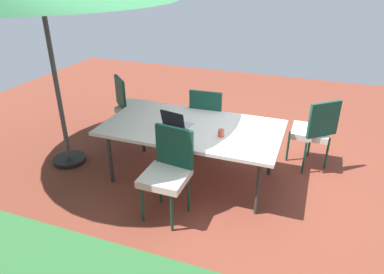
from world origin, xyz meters
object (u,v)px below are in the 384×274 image
(chair_southwest, at_px, (314,130))
(chair_south, at_px, (208,117))
(laptop, at_px, (176,123))
(cup, at_px, (221,133))
(dining_table, at_px, (192,129))
(chair_north, at_px, (168,170))
(chair_southeast, at_px, (131,104))

(chair_southwest, bearing_deg, chair_south, -36.98)
(laptop, distance_m, cup, 0.59)
(chair_south, xyz_separation_m, chair_southwest, (-1.41, -0.10, 0.00))
(dining_table, xyz_separation_m, laptop, (0.18, 0.07, 0.09))
(dining_table, xyz_separation_m, chair_southwest, (-1.38, -0.81, -0.13))
(chair_north, height_order, laptop, chair_north)
(chair_southwest, height_order, chair_southeast, same)
(chair_north, xyz_separation_m, chair_southwest, (-1.37, -1.56, 0.00))
(dining_table, bearing_deg, chair_southwest, -149.61)
(laptop, bearing_deg, chair_southeast, -26.43)
(dining_table, height_order, laptop, laptop)
(chair_southeast, bearing_deg, dining_table, -167.85)
(chair_north, xyz_separation_m, chair_southeast, (1.30, -1.55, 0.00))
(chair_south, relative_size, chair_southeast, 1.00)
(chair_south, relative_size, laptop, 2.70)
(chair_south, distance_m, chair_southeast, 1.27)
(chair_southeast, xyz_separation_m, laptop, (-1.12, 0.87, 0.22))
(chair_south, distance_m, cup, 0.98)
(chair_southeast, bearing_deg, cup, -165.16)
(chair_southwest, xyz_separation_m, laptop, (1.56, 0.88, 0.22))
(chair_southeast, xyz_separation_m, cup, (-1.70, 0.95, 0.22))
(chair_south, distance_m, chair_southwest, 1.41)
(chair_southeast, relative_size, cup, 12.06)
(chair_southeast, height_order, laptop, chair_southeast)
(chair_north, distance_m, chair_south, 1.46)
(chair_north, height_order, chair_southwest, same)
(chair_south, distance_m, laptop, 0.83)
(chair_southwest, bearing_deg, chair_southeast, -40.75)
(chair_southeast, bearing_deg, chair_north, 174.00)
(chair_southwest, bearing_deg, dining_table, -10.44)
(dining_table, relative_size, chair_south, 2.17)
(dining_table, bearing_deg, chair_southeast, -31.89)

